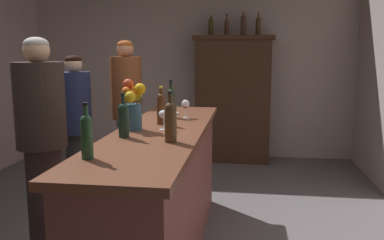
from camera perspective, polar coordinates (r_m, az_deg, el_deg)
wall_back at (r=6.30m, az=-0.20°, el=8.30°), size 4.97×0.12×2.91m
bar_counter at (r=3.19m, az=-4.36°, el=-10.26°), size 0.65×2.58×1.01m
display_cabinet at (r=5.95m, az=5.72°, el=3.21°), size 1.14×0.47×1.81m
wine_bottle_malbec at (r=2.62m, az=-3.01°, el=0.04°), size 0.08×0.08×0.33m
wine_bottle_pinot at (r=3.62m, az=-2.94°, el=2.65°), size 0.06×0.06×0.33m
wine_bottle_merlot at (r=3.27m, az=-4.31°, el=1.84°), size 0.07×0.07×0.31m
wine_bottle_chardonnay at (r=2.80m, az=-9.52°, el=0.23°), size 0.07×0.07×0.30m
wine_bottle_riesling at (r=2.28m, az=-14.46°, el=-1.90°), size 0.07×0.07×0.31m
wine_glass_front at (r=3.04m, az=-3.99°, el=0.70°), size 0.08×0.08×0.15m
wine_glass_mid at (r=3.59m, az=-0.91°, el=2.10°), size 0.07×0.07×0.16m
flower_arrangement at (r=3.06m, az=-8.25°, el=2.02°), size 0.18×0.17×0.38m
cheese_plate at (r=3.83m, az=-3.23°, el=0.95°), size 0.18×0.18×0.01m
display_bottle_left at (r=5.95m, az=2.65°, el=12.96°), size 0.07×0.07×0.30m
display_bottle_midleft at (r=5.93m, az=4.85°, el=12.84°), size 0.06×0.06×0.30m
display_bottle_center at (r=5.93m, az=7.19°, el=13.10°), size 0.08×0.08×0.32m
display_bottle_midright at (r=5.93m, az=9.21°, el=12.90°), size 0.07×0.07×0.31m
patron_in_grey at (r=4.22m, az=-15.82°, el=-0.83°), size 0.31×0.31×1.56m
patron_tall at (r=3.31m, az=-20.19°, el=-2.62°), size 0.37×0.37×1.70m
patron_near_entrance at (r=4.56m, az=-9.07°, el=1.23°), size 0.34×0.34×1.71m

